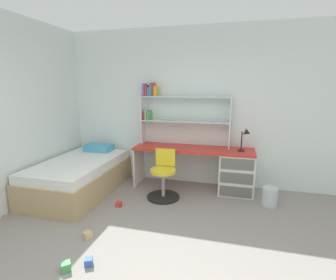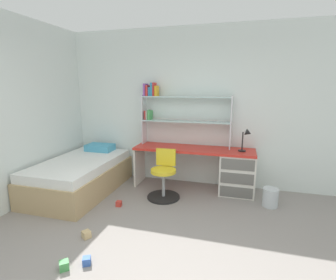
{
  "view_description": "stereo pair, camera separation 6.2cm",
  "coord_description": "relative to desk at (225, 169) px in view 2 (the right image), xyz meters",
  "views": [
    {
      "loc": [
        0.66,
        -1.77,
        1.76
      ],
      "look_at": [
        -0.25,
        1.71,
        0.99
      ],
      "focal_mm": 27.21,
      "sensor_mm": 36.0,
      "label": 1
    },
    {
      "loc": [
        0.72,
        -1.75,
        1.76
      ],
      "look_at": [
        -0.25,
        1.71,
        0.99
      ],
      "focal_mm": 27.21,
      "sensor_mm": 36.0,
      "label": 2
    }
  ],
  "objects": [
    {
      "name": "desk",
      "position": [
        0.0,
        0.0,
        0.0
      ],
      "size": [
        2.03,
        0.54,
        0.72
      ],
      "color": "red",
      "rests_on": "ground_plane"
    },
    {
      "name": "swivel_chair",
      "position": [
        -0.93,
        -0.49,
        -0.1
      ],
      "size": [
        0.52,
        0.52,
        0.77
      ],
      "color": "black",
      "rests_on": "ground_plane"
    },
    {
      "name": "bookshelf_hutch",
      "position": [
        -0.91,
        0.15,
        0.97
      ],
      "size": [
        1.57,
        0.22,
        1.1
      ],
      "color": "silver",
      "rests_on": "desk"
    },
    {
      "name": "waste_bin",
      "position": [
        0.69,
        -0.37,
        -0.27
      ],
      "size": [
        0.23,
        0.23,
        0.28
      ],
      "primitive_type": "cylinder",
      "color": "silver",
      "rests_on": "ground_plane"
    },
    {
      "name": "toy_block_blue_2",
      "position": [
        -1.22,
        -2.23,
        -0.37
      ],
      "size": [
        0.11,
        0.11,
        0.08
      ],
      "primitive_type": "cube",
      "rotation": [
        0.0,
        0.0,
        2.06
      ],
      "color": "#3860B7",
      "rests_on": "ground_plane"
    },
    {
      "name": "desk_lamp",
      "position": [
        0.31,
        -0.03,
        0.57
      ],
      "size": [
        0.2,
        0.17,
        0.38
      ],
      "color": "black",
      "rests_on": "desk"
    },
    {
      "name": "bed_platform",
      "position": [
        -2.35,
        -0.63,
        -0.13
      ],
      "size": [
        1.07,
        1.83,
        0.67
      ],
      "color": "tan",
      "rests_on": "ground_plane"
    },
    {
      "name": "room_shell",
      "position": [
        -1.81,
        -1.12,
        0.97
      ],
      "size": [
        5.73,
        6.42,
        2.76
      ],
      "color": "silver",
      "rests_on": "ground_plane"
    },
    {
      "name": "toy_block_natural_1",
      "position": [
        -1.48,
        -1.83,
        -0.36
      ],
      "size": [
        0.12,
        0.12,
        0.09
      ],
      "primitive_type": "cube",
      "rotation": [
        0.0,
        0.0,
        1.04
      ],
      "color": "tan",
      "rests_on": "ground_plane"
    },
    {
      "name": "toy_block_red_0",
      "position": [
        -1.48,
        -0.98,
        -0.37
      ],
      "size": [
        0.09,
        0.09,
        0.08
      ],
      "primitive_type": "cube",
      "rotation": [
        0.0,
        0.0,
        0.16
      ],
      "color": "red",
      "rests_on": "ground_plane"
    },
    {
      "name": "toy_block_green_3",
      "position": [
        -1.39,
        -2.35,
        -0.36
      ],
      "size": [
        0.12,
        0.12,
        0.09
      ],
      "primitive_type": "cube",
      "rotation": [
        0.0,
        0.0,
        0.73
      ],
      "color": "#479E51",
      "rests_on": "ground_plane"
    }
  ]
}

